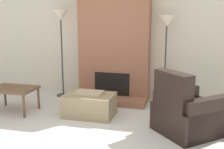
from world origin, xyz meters
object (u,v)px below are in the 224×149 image
Objects in this scene: armchair at (186,114)px; floor_lamp_right at (167,28)px; ottoman at (89,105)px; floor_lamp_left at (61,22)px; side_table at (13,91)px.

floor_lamp_right reaches higher than armchair.
floor_lamp_right is (1.22, 1.05, 1.31)m from ottoman.
floor_lamp_left is 2.20m from floor_lamp_right.
floor_lamp_left reaches higher than floor_lamp_right.
side_table is at bearing -110.28° from floor_lamp_left.
armchair is 1.90m from floor_lamp_right.
floor_lamp_left is (0.44, 1.20, 1.21)m from side_table.
ottoman is 0.49× the size of floor_lamp_right.
armchair is 0.65× the size of floor_lamp_left.
side_table is 0.46× the size of floor_lamp_right.
floor_lamp_left is at bearing 69.72° from side_table.
armchair is (1.66, -0.34, 0.10)m from ottoman.
armchair reaches higher than side_table.
ottoman is 1.45m from side_table.
ottoman is 0.72× the size of armchair.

